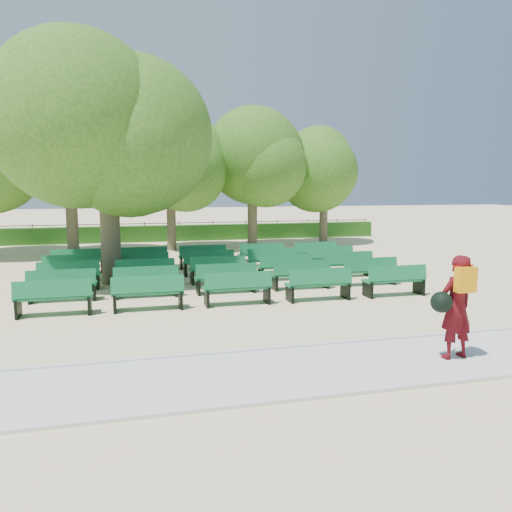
{
  "coord_description": "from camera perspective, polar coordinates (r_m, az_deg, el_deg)",
  "views": [
    {
      "loc": [
        -1.87,
        -15.03,
        3.12
      ],
      "look_at": [
        1.71,
        -1.0,
        1.1
      ],
      "focal_mm": 35.0,
      "sensor_mm": 36.0,
      "label": 1
    }
  ],
  "objects": [
    {
      "name": "hedge",
      "position": [
        29.22,
        -10.61,
        2.56
      ],
      "size": [
        26.0,
        0.7,
        0.9
      ],
      "primitive_type": "cube",
      "color": "#1F4F14",
      "rests_on": "ground"
    },
    {
      "name": "tree_among",
      "position": [
        16.7,
        -16.73,
        13.15
      ],
      "size": [
        5.15,
        5.15,
        7.08
      ],
      "color": "brown",
      "rests_on": "ground"
    },
    {
      "name": "bench_array",
      "position": [
        16.34,
        -4.46,
        -2.76
      ],
      "size": [
        1.83,
        0.67,
        1.13
      ],
      "rotation": [
        0.0,
        0.0,
        -0.06
      ],
      "color": "#126B37",
      "rests_on": "ground"
    },
    {
      "name": "ground",
      "position": [
        15.47,
        -7.1,
        -3.76
      ],
      "size": [
        120.0,
        120.0,
        0.0
      ],
      "primitive_type": "plane",
      "color": "beige"
    },
    {
      "name": "curb",
      "position": [
        9.49,
        -2.21,
        -10.94
      ],
      "size": [
        30.0,
        0.12,
        0.1
      ],
      "primitive_type": "cube",
      "color": "silver",
      "rests_on": "ground"
    },
    {
      "name": "paving",
      "position": [
        8.45,
        -0.52,
        -13.52
      ],
      "size": [
        30.0,
        2.2,
        0.06
      ],
      "primitive_type": "cube",
      "color": "silver",
      "rests_on": "ground"
    },
    {
      "name": "person",
      "position": [
        9.56,
        21.83,
        -5.28
      ],
      "size": [
        0.91,
        0.58,
        1.87
      ],
      "rotation": [
        0.0,
        0.0,
        3.31
      ],
      "color": "#490A0F",
      "rests_on": "ground"
    },
    {
      "name": "fence",
      "position": [
        29.66,
        -10.64,
        1.77
      ],
      "size": [
        26.0,
        0.1,
        1.02
      ],
      "primitive_type": null,
      "color": "black",
      "rests_on": "ground"
    },
    {
      "name": "tree_line",
      "position": [
        25.3,
        -9.98,
        0.74
      ],
      "size": [
        21.8,
        6.8,
        7.04
      ],
      "primitive_type": null,
      "color": "#3A6F1D",
      "rests_on": "ground"
    }
  ]
}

